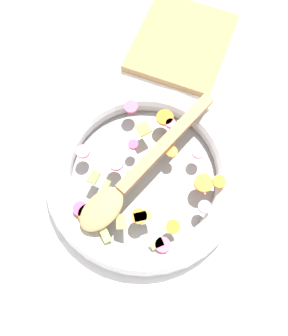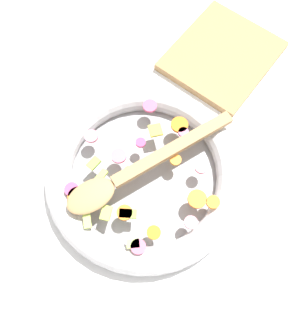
% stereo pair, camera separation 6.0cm
% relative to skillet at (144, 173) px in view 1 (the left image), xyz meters
% --- Properties ---
extents(ground_plane, '(4.00, 4.00, 0.00)m').
position_rel_skillet_xyz_m(ground_plane, '(0.00, 0.00, -0.02)').
color(ground_plane, silver).
extents(skillet, '(0.38, 0.38, 0.05)m').
position_rel_skillet_xyz_m(skillet, '(0.00, 0.00, 0.00)').
color(skillet, gray).
rests_on(skillet, ground_plane).
extents(chopped_vegetables, '(0.28, 0.29, 0.01)m').
position_rel_skillet_xyz_m(chopped_vegetables, '(0.02, 0.01, 0.03)').
color(chopped_vegetables, orange).
rests_on(chopped_vegetables, skillet).
extents(wooden_spoon, '(0.33, 0.16, 0.01)m').
position_rel_skillet_xyz_m(wooden_spoon, '(0.02, -0.01, 0.04)').
color(wooden_spoon, '#A87F51').
rests_on(wooden_spoon, chopped_vegetables).
extents(cutting_board, '(0.23, 0.20, 0.02)m').
position_rel_skillet_xyz_m(cutting_board, '(-0.33, -0.04, -0.01)').
color(cutting_board, '#9E7547').
rests_on(cutting_board, ground_plane).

